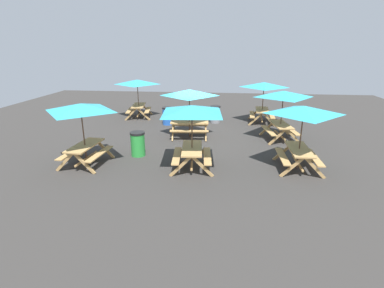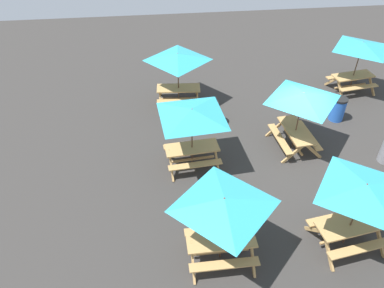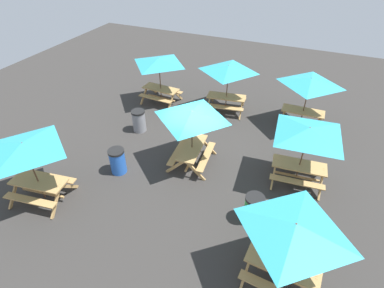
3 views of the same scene
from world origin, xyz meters
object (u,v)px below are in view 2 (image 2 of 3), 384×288
at_px(picnic_table_0, 302,101).
at_px(trash_bin_green, 211,114).
at_px(picnic_table_2, 361,49).
at_px(trash_bin_blue, 338,109).
at_px(picnic_table_4, 364,193).
at_px(picnic_table_5, 178,61).
at_px(picnic_table_3, 224,207).
at_px(picnic_table_1, 192,117).

bearing_deg(picnic_table_0, trash_bin_green, 52.62).
height_order(picnic_table_0, picnic_table_2, same).
xyz_separation_m(picnic_table_0, trash_bin_blue, (2.29, 1.50, -1.49)).
height_order(picnic_table_4, picnic_table_5, same).
bearing_deg(picnic_table_3, picnic_table_5, 92.73).
relative_size(picnic_table_4, picnic_table_5, 1.00).
bearing_deg(picnic_table_5, picnic_table_4, -58.55).
distance_m(picnic_table_0, picnic_table_2, 5.27).
relative_size(picnic_table_2, picnic_table_3, 1.00).
relative_size(picnic_table_5, trash_bin_blue, 2.38).
bearing_deg(picnic_table_4, trash_bin_blue, 60.28).
distance_m(picnic_table_0, picnic_table_4, 4.28).
xyz_separation_m(picnic_table_2, picnic_table_4, (-3.80, -7.88, 0.00)).
height_order(picnic_table_2, trash_bin_green, picnic_table_2).
xyz_separation_m(picnic_table_0, picnic_table_5, (-3.89, 3.43, 0.00)).
xyz_separation_m(picnic_table_3, trash_bin_green, (0.70, 6.09, -1.49)).
xyz_separation_m(picnic_table_1, trash_bin_green, (1.01, 2.29, -1.49)).
xyz_separation_m(picnic_table_4, picnic_table_5, (-3.94, 7.71, 0.00)).
height_order(picnic_table_3, trash_bin_green, picnic_table_3).
bearing_deg(picnic_table_2, trash_bin_green, -172.98).
bearing_deg(picnic_table_4, picnic_table_3, 172.31).
xyz_separation_m(picnic_table_1, picnic_table_5, (-0.11, 3.96, 0.00)).
height_order(picnic_table_0, picnic_table_3, same).
xyz_separation_m(trash_bin_green, trash_bin_blue, (5.06, -0.26, 0.00)).
xyz_separation_m(picnic_table_3, trash_bin_blue, (5.76, 5.83, -1.49)).
distance_m(picnic_table_3, picnic_table_4, 3.52).
relative_size(picnic_table_0, picnic_table_1, 0.83).
bearing_deg(picnic_table_4, picnic_table_2, 55.70).
relative_size(trash_bin_green, trash_bin_blue, 1.00).
xyz_separation_m(picnic_table_0, picnic_table_4, (0.05, -4.28, 0.00)).
bearing_deg(picnic_table_1, trash_bin_green, 61.27).
bearing_deg(picnic_table_5, picnic_table_0, -36.98).
xyz_separation_m(picnic_table_5, trash_bin_blue, (6.18, -1.92, -1.49)).
distance_m(picnic_table_3, picnic_table_5, 7.77).
bearing_deg(picnic_table_3, picnic_table_0, 50.90).
xyz_separation_m(picnic_table_1, trash_bin_blue, (6.07, 2.04, -1.49)).
height_order(picnic_table_1, trash_bin_blue, picnic_table_1).
distance_m(picnic_table_4, trash_bin_blue, 6.38).
xyz_separation_m(picnic_table_2, picnic_table_5, (-7.74, -0.17, 0.00)).
distance_m(picnic_table_4, trash_bin_green, 6.83).
height_order(picnic_table_0, picnic_table_4, same).
xyz_separation_m(picnic_table_1, picnic_table_4, (3.84, -3.75, 0.00)).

